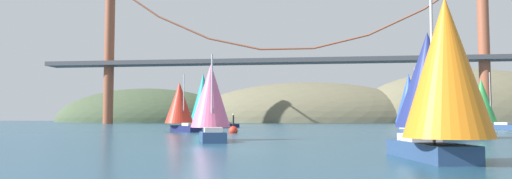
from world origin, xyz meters
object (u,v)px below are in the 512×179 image
(sailboat_teal_sail, at_px, (204,100))
(sailboat_green_sail, at_px, (482,102))
(sailboat_scarlet_sail, at_px, (180,105))
(sailboat_navy_sail, at_px, (429,82))
(channel_buoy, at_px, (233,130))
(sailboat_blue_spinnaker, at_px, (410,100))
(sailboat_orange_sail, at_px, (444,76))
(sailboat_pink_spinnaker, at_px, (211,100))

(sailboat_teal_sail, distance_m, sailboat_green_sail, 47.11)
(sailboat_teal_sail, bearing_deg, sailboat_scarlet_sail, -85.88)
(sailboat_green_sail, bearing_deg, sailboat_navy_sail, -116.27)
(sailboat_navy_sail, distance_m, channel_buoy, 23.79)
(sailboat_blue_spinnaker, distance_m, sailboat_orange_sail, 58.53)
(sailboat_orange_sail, xyz_separation_m, sailboat_navy_sail, (4.97, 22.11, 1.43))
(sailboat_navy_sail, xyz_separation_m, sailboat_green_sail, (17.04, 34.52, -0.85))
(sailboat_orange_sail, bearing_deg, sailboat_teal_sail, 113.22)
(sailboat_scarlet_sail, xyz_separation_m, channel_buoy, (8.34, -5.27, -3.22))
(sailboat_blue_spinnaker, height_order, sailboat_navy_sail, sailboat_navy_sail)
(sailboat_blue_spinnaker, distance_m, sailboat_navy_sail, 35.88)
(sailboat_pink_spinnaker, distance_m, sailboat_teal_sail, 43.21)
(sailboat_green_sail, bearing_deg, sailboat_teal_sail, 177.82)
(sailboat_orange_sail, height_order, sailboat_teal_sail, sailboat_teal_sail)
(sailboat_blue_spinnaker, relative_size, sailboat_scarlet_sail, 1.35)
(sailboat_green_sail, bearing_deg, sailboat_pink_spinnaker, -132.17)
(sailboat_blue_spinnaker, bearing_deg, sailboat_orange_sail, -100.51)
(sailboat_blue_spinnaker, height_order, channel_buoy, sailboat_blue_spinnaker)
(sailboat_pink_spinnaker, relative_size, sailboat_navy_sail, 0.64)
(sailboat_blue_spinnaker, xyz_separation_m, channel_buoy, (-25.99, -23.97, -4.44))
(sailboat_pink_spinnaker, height_order, sailboat_scarlet_sail, sailboat_scarlet_sail)
(sailboat_pink_spinnaker, bearing_deg, sailboat_blue_spinnaker, 58.66)
(channel_buoy, bearing_deg, sailboat_blue_spinnaker, 42.69)
(sailboat_scarlet_sail, distance_m, sailboat_teal_sail, 19.69)
(sailboat_teal_sail, xyz_separation_m, channel_buoy, (9.75, -24.86, -4.64))
(sailboat_navy_sail, height_order, sailboat_teal_sail, sailboat_teal_sail)
(sailboat_pink_spinnaker, distance_m, sailboat_scarlet_sail, 24.13)
(sailboat_blue_spinnaker, bearing_deg, channel_buoy, -137.31)
(sailboat_blue_spinnaker, height_order, sailboat_pink_spinnaker, sailboat_blue_spinnaker)
(sailboat_orange_sail, height_order, sailboat_navy_sail, sailboat_navy_sail)
(channel_buoy, bearing_deg, sailboat_pink_spinnaker, -86.40)
(sailboat_green_sail, distance_m, channel_buoy, 44.05)
(sailboat_navy_sail, xyz_separation_m, sailboat_scarlet_sail, (-28.62, 16.72, -1.61))
(sailboat_navy_sail, height_order, sailboat_scarlet_sail, sailboat_navy_sail)
(sailboat_navy_sail, height_order, channel_buoy, sailboat_navy_sail)
(sailboat_teal_sail, height_order, sailboat_green_sail, sailboat_teal_sail)
(sailboat_blue_spinnaker, distance_m, sailboat_pink_spinnaker, 47.93)
(sailboat_orange_sail, height_order, sailboat_green_sail, sailboat_green_sail)
(sailboat_teal_sail, relative_size, channel_buoy, 4.36)
(sailboat_teal_sail, bearing_deg, sailboat_blue_spinnaker, -1.42)
(sailboat_green_sail, relative_size, channel_buoy, 3.49)
(sailboat_teal_sail, bearing_deg, sailboat_green_sail, -2.18)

